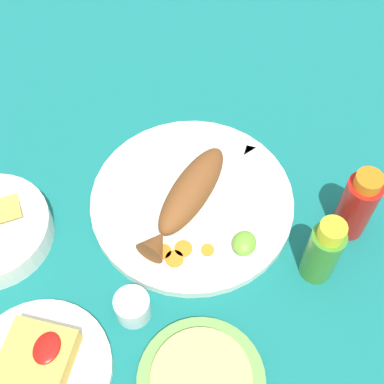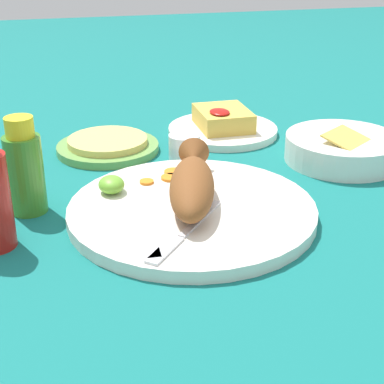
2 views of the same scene
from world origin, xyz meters
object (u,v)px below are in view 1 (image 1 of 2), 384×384
main_plate (192,201)px  hot_sauce_bottle_green (323,251)px  tortilla_plate (201,381)px  fried_fish (187,196)px  side_plate_fries (38,371)px  fork_near (222,164)px  fork_far (241,181)px  salt_cup (133,308)px  hot_sauce_bottle_red (357,205)px

main_plate → hot_sauce_bottle_green: bearing=-108.6°
hot_sauce_bottle_green → tortilla_plate: bearing=147.1°
fried_fish → side_plate_fries: 0.35m
fork_near → fork_far: size_ratio=0.81×
fork_far → salt_cup: 0.29m
main_plate → hot_sauce_bottle_red: (0.02, -0.27, 0.06)m
hot_sauce_bottle_red → side_plate_fries: size_ratio=0.68×
hot_sauce_bottle_red → tortilla_plate: hot_sauce_bottle_red is taller
main_plate → fork_near: fork_near is taller
fork_far → hot_sauce_bottle_green: size_ratio=1.31×
fork_near → main_plate: bearing=-162.6°
fork_near → side_plate_fries: bearing=-163.4°
fork_far → tortilla_plate: 0.35m
salt_cup → main_plate: bearing=-10.8°
fork_far → tortilla_plate: bearing=-175.7°
fork_far → tortilla_plate: fork_far is taller
fork_far → hot_sauce_bottle_red: hot_sauce_bottle_red is taller
hot_sauce_bottle_green → fork_near: bearing=49.9°
side_plate_fries → salt_cup: bearing=-41.9°
fork_near → salt_cup: bearing=-154.0°
fork_far → hot_sauce_bottle_green: hot_sauce_bottle_green is taller
fried_fish → salt_cup: 0.20m
fork_near → side_plate_fries: size_ratio=0.70×
fork_near → salt_cup: 0.31m
fried_fish → hot_sauce_bottle_red: size_ratio=1.65×
fork_far → fried_fish: bearing=134.0°
fork_near → salt_cup: salt_cup is taller
fried_fish → fork_far: 0.11m
fork_near → salt_cup: size_ratio=2.74×
main_plate → salt_cup: salt_cup is taller
side_plate_fries → hot_sauce_bottle_red: bearing=-49.7°
hot_sauce_bottle_red → tortilla_plate: bearing=149.3°
main_plate → tortilla_plate: main_plate is taller
main_plate → side_plate_fries: (-0.33, 0.15, -0.00)m
fork_near → fork_far: bearing=-85.1°
fork_far → tortilla_plate: (-0.35, -0.01, -0.01)m
fried_fish → side_plate_fries: size_ratio=1.12×
fried_fish → fork_near: (0.10, -0.04, -0.03)m
main_plate → fried_fish: 0.04m
salt_cup → hot_sauce_bottle_red: bearing=-53.0°
fork_near → hot_sauce_bottle_green: (-0.16, -0.19, 0.05)m
fork_far → fork_near: bearing=57.5°
salt_cup → tortilla_plate: salt_cup is taller
main_plate → hot_sauce_bottle_red: 0.27m
main_plate → side_plate_fries: 0.36m
main_plate → fork_near: bearing=-22.9°
salt_cup → tortilla_plate: bearing=-121.7°
salt_cup → side_plate_fries: size_ratio=0.25×
main_plate → salt_cup: bearing=169.2°
hot_sauce_bottle_green → salt_cup: size_ratio=2.59×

